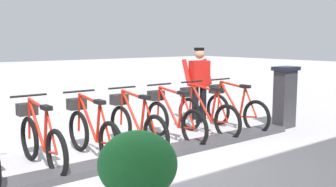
{
  "coord_description": "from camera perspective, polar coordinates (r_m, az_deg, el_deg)",
  "views": [
    {
      "loc": [
        -4.84,
        3.01,
        1.81
      ],
      "look_at": [
        0.5,
        -1.23,
        0.9
      ],
      "focal_mm": 42.42,
      "sensor_mm": 36.0,
      "label": 1
    }
  ],
  "objects": [
    {
      "name": "ground_plane",
      "position": [
        5.98,
        -6.33,
        -10.06
      ],
      "size": [
        60.0,
        60.0,
        0.0
      ],
      "primitive_type": "plane",
      "color": "silver"
    },
    {
      "name": "dock_rail_base",
      "position": [
        5.97,
        -6.34,
        -9.6
      ],
      "size": [
        0.44,
        7.3,
        0.1
      ],
      "primitive_type": "cube",
      "color": "#47474C",
      "rests_on": "ground"
    },
    {
      "name": "payment_kiosk",
      "position": [
        8.61,
        16.43,
        -0.35
      ],
      "size": [
        0.36,
        0.52,
        1.28
      ],
      "color": "#38383D",
      "rests_on": "ground"
    },
    {
      "name": "bike_docked_0",
      "position": [
        8.28,
        9.41,
        -2.1
      ],
      "size": [
        1.72,
        0.54,
        1.02
      ],
      "color": "black",
      "rests_on": "ground"
    },
    {
      "name": "bike_docked_1",
      "position": [
        7.71,
        5.34,
        -2.76
      ],
      "size": [
        1.72,
        0.54,
        1.02
      ],
      "color": "black",
      "rests_on": "ground"
    },
    {
      "name": "bike_docked_2",
      "position": [
        7.18,
        0.64,
        -3.5
      ],
      "size": [
        1.72,
        0.54,
        1.02
      ],
      "color": "black",
      "rests_on": "ground"
    },
    {
      "name": "bike_docked_3",
      "position": [
        6.7,
        -4.78,
        -4.32
      ],
      "size": [
        1.72,
        0.54,
        1.02
      ],
      "color": "black",
      "rests_on": "ground"
    },
    {
      "name": "bike_docked_4",
      "position": [
        6.3,
        -10.97,
        -5.21
      ],
      "size": [
        1.72,
        0.54,
        1.02
      ],
      "color": "black",
      "rests_on": "ground"
    },
    {
      "name": "bike_docked_5",
      "position": [
        5.98,
        -17.93,
        -6.13
      ],
      "size": [
        1.72,
        0.54,
        1.02
      ],
      "color": "black",
      "rests_on": "ground"
    },
    {
      "name": "worker_near_rack",
      "position": [
        8.69,
        4.49,
        1.61
      ],
      "size": [
        0.55,
        0.68,
        1.66
      ],
      "color": "white",
      "rests_on": "ground"
    },
    {
      "name": "planter_bush",
      "position": [
        3.86,
        -4.37,
        -11.64
      ],
      "size": [
        0.76,
        0.76,
        0.97
      ],
      "color": "#59544C",
      "rests_on": "ground"
    }
  ]
}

